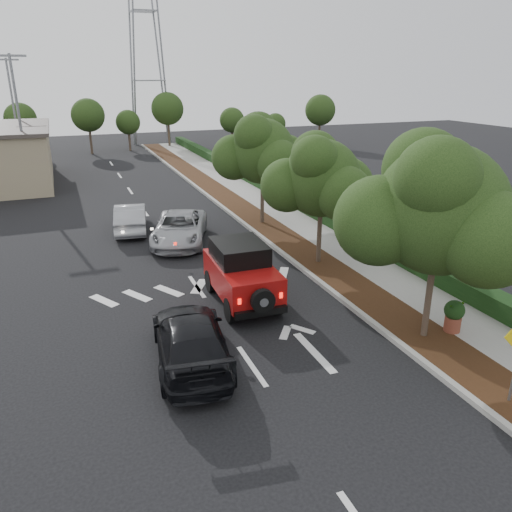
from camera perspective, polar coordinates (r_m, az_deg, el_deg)
ground at (r=14.56m, az=-0.50°, el=-12.44°), size 120.00×120.00×0.00m
curb at (r=26.28m, az=-0.49°, el=3.03°), size 0.20×70.00×0.15m
planting_strip at (r=26.65m, az=1.52°, el=3.23°), size 1.80×70.00×0.12m
sidewalk at (r=27.41m, az=5.19°, el=3.64°), size 2.00×70.00×0.12m
hedge at (r=27.95m, az=7.79°, el=4.59°), size 0.80×70.00×0.80m
transmission_tower at (r=60.85m, az=-11.73°, el=12.44°), size 7.00×4.00×28.00m
street_tree_near at (r=16.76m, az=18.56°, el=-8.88°), size 3.80×3.80×5.92m
street_tree_mid at (r=21.98m, az=7.09°, el=-0.86°), size 3.20×3.20×5.32m
street_tree_far at (r=27.55m, az=0.71°, el=3.68°), size 3.40×3.40×5.62m
light_pole_a at (r=38.32m, az=-24.31°, el=6.64°), size 2.00×0.22×9.00m
light_pole_b at (r=50.17m, az=-25.09°, el=9.38°), size 2.00×0.22×9.00m
red_jeep at (r=18.00m, az=-1.82°, el=-1.79°), size 2.04×4.33×2.19m
silver_suv_ahead at (r=24.61m, az=-8.71°, el=3.16°), size 3.99×5.70×1.45m
black_suv_oncoming at (r=14.52m, az=-7.48°, el=-9.44°), size 2.64×5.15×1.43m
silver_sedan_oncoming at (r=26.97m, az=-14.13°, el=4.30°), size 2.22×4.60×1.45m
terracotta_planter at (r=16.98m, az=21.70°, el=-6.06°), size 0.64×0.64×1.11m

